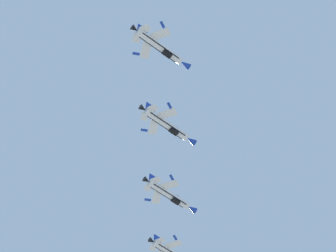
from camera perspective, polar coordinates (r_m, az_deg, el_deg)
name	(u,v)px	position (r m, az deg, el deg)	size (l,w,h in m)	color
fighter_jet_left_wing	(170,195)	(196.85, 0.11, -4.88)	(11.48, 14.18, 4.37)	white
fighter_jet_right_wing	(167,125)	(184.40, -0.04, 0.08)	(11.47, 14.18, 4.38)	white
fighter_jet_left_outer	(160,47)	(177.53, -0.54, 5.59)	(11.48, 14.18, 4.37)	white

